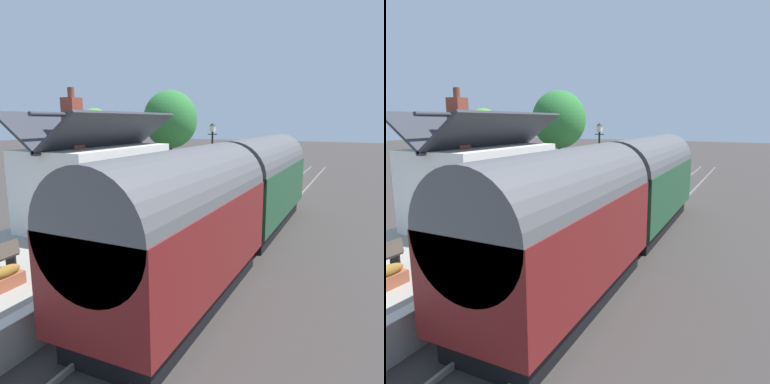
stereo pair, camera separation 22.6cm
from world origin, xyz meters
The scene contains 19 objects.
ground_plane centered at (0.00, 0.00, 0.00)m, with size 160.00×160.00×0.00m, color #383330.
platform centered at (0.00, 3.99, 0.47)m, with size 32.00×5.99×0.94m, color gray.
platform_edge_coping centered at (0.00, 1.18, 0.95)m, with size 32.00×0.36×0.02m, color beige.
rail_near centered at (0.00, -1.62, 0.07)m, with size 52.00×0.08×0.14m, color gray.
rail_far centered at (0.00, -0.18, 0.07)m, with size 52.00×0.08×0.14m, color gray.
train centered at (-2.87, -0.90, 2.21)m, with size 16.84×2.73×4.32m.
station_building centered at (-4.04, 4.55, 2.61)m, with size 6.48×3.66×5.30m.
bench_mid_platform centered at (10.70, 3.39, 1.42)m, with size 1.41×0.47×0.88m.
bench_near_building centered at (4.28, 3.37, 1.42)m, with size 1.41×0.46×0.88m.
planter_bench_left centered at (0.61, 5.49, 1.34)m, with size 0.47×0.47×0.74m.
planter_corner_building centered at (-10.20, 2.53, 1.23)m, with size 0.91×0.32×0.59m.
planter_bench_right centered at (9.77, 5.20, 1.35)m, with size 0.59×0.59×0.83m.
planter_edge_near centered at (4.12, 3.90, 1.24)m, with size 0.92×0.32×0.62m.
planter_edge_far centered at (1.94, 3.97, 1.23)m, with size 1.02×0.32×0.59m.
planter_by_door centered at (5.69, 6.30, 1.39)m, with size 0.58×0.58×0.85m.
lamp_post_platform centered at (2.10, 1.97, 3.71)m, with size 0.32×0.50×3.99m.
station_sign_board centered at (9.15, 2.01, 2.13)m, with size 0.96×0.06×1.57m.
tree_far_right centered at (12.35, 9.92, 5.15)m, with size 4.58×4.60×7.60m.
tree_distant centered at (8.63, 15.00, 4.27)m, with size 3.21×2.80×6.08m.
Camera 2 is at (-15.98, -5.48, 5.06)m, focal length 34.65 mm.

